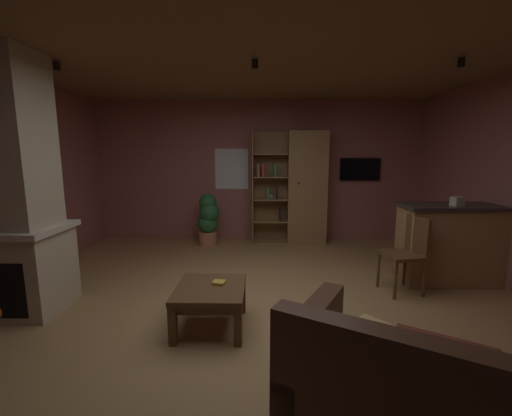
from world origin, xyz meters
TOP-DOWN VIEW (x-y plane):
  - floor at (0.00, 0.00)m, footprint 6.08×6.16m
  - wall_back at (0.00, 3.11)m, footprint 6.20×0.06m
  - ceiling at (0.00, 0.00)m, footprint 6.08×6.16m
  - window_pane_back at (-0.51, 3.08)m, footprint 0.63×0.01m
  - stone_fireplace at (-2.49, 0.04)m, footprint 0.96×0.79m
  - bookshelf_cabinet at (0.80, 2.84)m, footprint 1.36×0.41m
  - kitchen_bar_counter at (2.59, 0.90)m, footprint 1.49×0.58m
  - tissue_box at (2.46, 0.80)m, footprint 0.14×0.14m
  - leather_couch at (0.96, -1.61)m, footprint 1.76×1.53m
  - coffee_table at (-0.42, -0.29)m, footprint 0.64×0.69m
  - table_book_0 at (-0.35, -0.21)m, footprint 0.13×0.12m
  - dining_chair at (1.81, 0.59)m, footprint 0.50×0.50m
  - potted_floor_plant at (-0.91, 2.62)m, footprint 0.41×0.39m
  - wall_mounted_tv at (1.91, 3.05)m, footprint 0.75×0.06m
  - track_light_spot_0 at (-2.10, 0.40)m, footprint 0.07×0.07m
  - track_light_spot_1 at (-0.01, 0.36)m, footprint 0.07×0.07m
  - track_light_spot_2 at (2.08, 0.34)m, footprint 0.07×0.07m

SIDE VIEW (x-z plane):
  - floor at x=0.00m, z-range -0.02..0.00m
  - leather_couch at x=0.96m, z-range -0.12..0.72m
  - coffee_table at x=-0.42m, z-range 0.12..0.53m
  - table_book_0 at x=-0.35m, z-range 0.41..0.43m
  - potted_floor_plant at x=-0.91m, z-range 0.02..0.96m
  - kitchen_bar_counter at x=2.59m, z-range 0.00..1.02m
  - dining_chair at x=1.81m, z-range 0.07..0.99m
  - bookshelf_cabinet at x=0.80m, z-range -0.01..2.04m
  - tissue_box at x=2.46m, z-range 1.02..1.13m
  - stone_fireplace at x=-2.49m, z-range -0.13..2.50m
  - wall_back at x=0.00m, z-range 0.00..2.63m
  - wall_mounted_tv at x=1.91m, z-range 1.15..1.57m
  - window_pane_back at x=-0.51m, z-range 0.98..1.74m
  - track_light_spot_0 at x=-2.10m, z-range 2.52..2.61m
  - track_light_spot_1 at x=-0.01m, z-range 2.52..2.61m
  - track_light_spot_2 at x=2.08m, z-range 2.52..2.61m
  - ceiling at x=0.00m, z-range 2.63..2.65m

